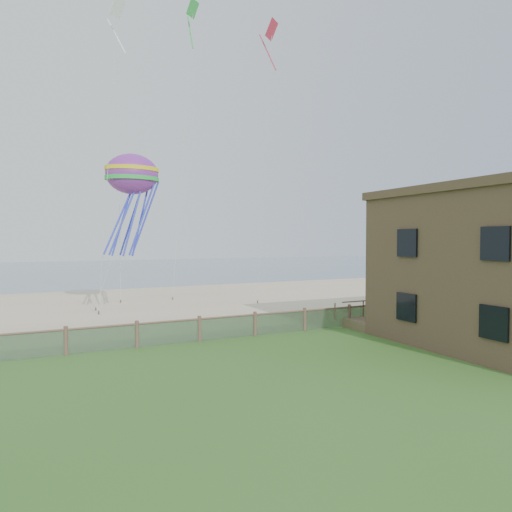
# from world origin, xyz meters

# --- Properties ---
(ground) EXTENTS (160.00, 160.00, 0.00)m
(ground) POSITION_xyz_m (0.00, 0.00, 0.00)
(ground) COLOR #345F20
(ground) RESTS_ON ground
(sand_beach) EXTENTS (72.00, 20.00, 0.02)m
(sand_beach) POSITION_xyz_m (0.00, 22.00, 0.00)
(sand_beach) COLOR #C4AD8D
(sand_beach) RESTS_ON ground
(ocean) EXTENTS (160.00, 68.00, 0.02)m
(ocean) POSITION_xyz_m (0.00, 66.00, 0.00)
(ocean) COLOR slate
(ocean) RESTS_ON ground
(chainlink_fence) EXTENTS (36.20, 0.20, 1.25)m
(chainlink_fence) POSITION_xyz_m (0.00, 6.00, 0.55)
(chainlink_fence) COLOR brown
(chainlink_fence) RESTS_ON ground
(motel_deck) EXTENTS (15.00, 2.00, 0.50)m
(motel_deck) POSITION_xyz_m (13.00, 5.00, 0.25)
(motel_deck) COLOR brown
(motel_deck) RESTS_ON ground
(picnic_table) EXTENTS (2.13, 1.91, 0.73)m
(picnic_table) POSITION_xyz_m (7.60, 5.00, 0.37)
(picnic_table) COLOR brown
(picnic_table) RESTS_ON ground
(octopus_kite) EXTENTS (3.64, 2.70, 7.17)m
(octopus_kite) POSITION_xyz_m (-4.35, 15.37, 7.39)
(octopus_kite) COLOR #EB2566
(kite_white) EXTENTS (2.03, 2.10, 2.91)m
(kite_white) POSITION_xyz_m (-5.62, 12.57, 17.45)
(kite_white) COLOR white
(kite_red) EXTENTS (2.09, 2.19, 2.84)m
(kite_red) POSITION_xyz_m (4.51, 12.72, 18.38)
(kite_red) COLOR red
(kite_green) EXTENTS (2.09, 2.25, 3.08)m
(kite_green) POSITION_xyz_m (0.55, 17.58, 20.93)
(kite_green) COLOR green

